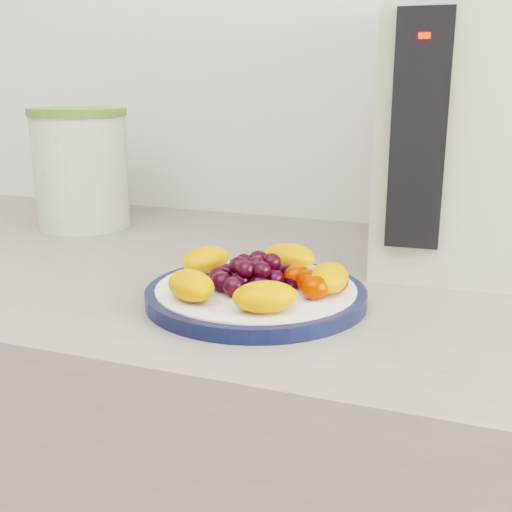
% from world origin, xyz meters
% --- Properties ---
extents(plate_rim, '(0.23, 0.23, 0.01)m').
position_xyz_m(plate_rim, '(0.10, 1.08, 0.91)').
color(plate_rim, '#0C1437').
rests_on(plate_rim, counter).
extents(plate_face, '(0.21, 0.21, 0.02)m').
position_xyz_m(plate_face, '(0.10, 1.08, 0.91)').
color(plate_face, white).
rests_on(plate_face, counter).
extents(canister, '(0.18, 0.18, 0.17)m').
position_xyz_m(canister, '(-0.28, 1.32, 0.99)').
color(canister, '#345814').
rests_on(canister, counter).
extents(canister_lid, '(0.19, 0.19, 0.01)m').
position_xyz_m(canister_lid, '(-0.28, 1.32, 1.08)').
color(canister_lid, '#506E2D').
rests_on(canister_lid, canister).
extents(appliance_body, '(0.21, 0.28, 0.33)m').
position_xyz_m(appliance_body, '(0.28, 1.33, 1.07)').
color(appliance_body, '#BEB9A3').
rests_on(appliance_body, counter).
extents(appliance_panel, '(0.06, 0.02, 0.25)m').
position_xyz_m(appliance_panel, '(0.24, 1.19, 1.07)').
color(appliance_panel, black).
rests_on(appliance_panel, appliance_body).
extents(appliance_led, '(0.01, 0.01, 0.01)m').
position_xyz_m(appliance_led, '(0.24, 1.18, 1.17)').
color(appliance_led, '#FF0C05').
rests_on(appliance_led, appliance_panel).
extents(fruit_plate, '(0.20, 0.20, 0.03)m').
position_xyz_m(fruit_plate, '(0.11, 1.08, 0.93)').
color(fruit_plate, orange).
rests_on(fruit_plate, plate_face).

